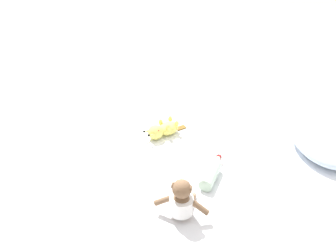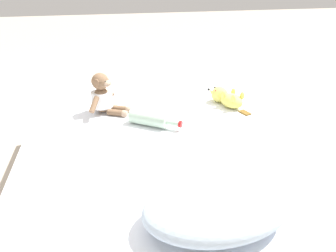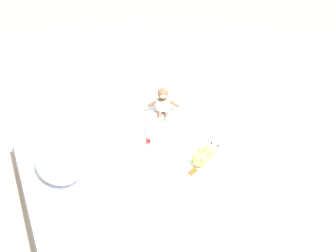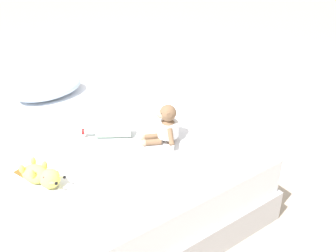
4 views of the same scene
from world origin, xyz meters
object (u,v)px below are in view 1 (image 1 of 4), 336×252
Objects in this scene: pillow at (322,144)px; plush_monkey at (182,201)px; bed at (224,196)px; plush_yellow_creature at (163,130)px; glass_bottle at (211,174)px.

plush_monkey is (0.34, -0.97, 0.03)m from pillow.
bed is 5.73× the size of plush_yellow_creature.
plush_yellow_creature is at bearing -144.69° from bed.
plush_yellow_creature is at bearing 176.39° from plush_monkey.
plush_monkey is at bearing -44.06° from glass_bottle.
glass_bottle is at bearing 19.81° from plush_yellow_creature.
pillow is 1.58× the size of plush_yellow_creature.
bed is 0.29m from glass_bottle.
pillow is (-0.03, 0.62, 0.28)m from bed.
plush_monkey is at bearing -70.93° from pillow.
bed is at bearing 35.31° from plush_yellow_creature.
glass_bottle is at bearing 135.94° from plush_monkey.
pillow is 0.76m from glass_bottle.
plush_monkey is 0.85× the size of plush_yellow_creature.
bed is 0.58m from plush_yellow_creature.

